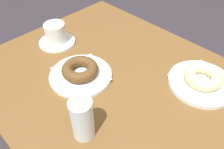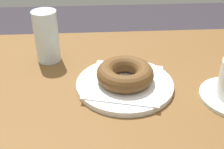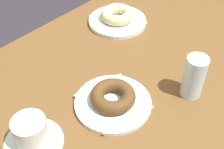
{
  "view_description": "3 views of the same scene",
  "coord_description": "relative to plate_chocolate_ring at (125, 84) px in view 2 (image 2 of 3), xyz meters",
  "views": [
    {
      "loc": [
        -0.24,
        0.41,
        1.34
      ],
      "look_at": [
        0.16,
        0.01,
        0.81
      ],
      "focal_mm": 36.36,
      "sensor_mm": 36.0,
      "label": 1
    },
    {
      "loc": [
        0.19,
        -0.46,
        1.15
      ],
      "look_at": [
        0.22,
        0.07,
        0.82
      ],
      "focal_mm": 45.85,
      "sensor_mm": 36.0,
      "label": 2
    },
    {
      "loc": [
        0.67,
        0.45,
        1.43
      ],
      "look_at": [
        0.19,
        0.02,
        0.81
      ],
      "focal_mm": 48.04,
      "sensor_mm": 36.0,
      "label": 3
    }
  ],
  "objects": [
    {
      "name": "plate_chocolate_ring",
      "position": [
        0.0,
        0.0,
        0.0
      ],
      "size": [
        0.22,
        0.22,
        0.01
      ],
      "primitive_type": "cylinder",
      "color": "white",
      "rests_on": "table"
    },
    {
      "name": "table",
      "position": [
        -0.25,
        -0.08,
        -0.09
      ],
      "size": [
        1.28,
        0.77,
        0.78
      ],
      "color": "brown",
      "rests_on": "ground_plane"
    },
    {
      "name": "napkin_chocolate_ring",
      "position": [
        0.0,
        0.0,
        0.01
      ],
      "size": [
        0.2,
        0.2,
        0.0
      ],
      "primitive_type": "cube",
      "rotation": [
        0.0,
        0.0,
        -0.25
      ],
      "color": "white",
      "rests_on": "plate_chocolate_ring"
    },
    {
      "name": "donut_chocolate_ring",
      "position": [
        0.0,
        0.0,
        0.03
      ],
      "size": [
        0.13,
        0.13,
        0.04
      ],
      "primitive_type": "torus",
      "color": "brown",
      "rests_on": "napkin_chocolate_ring"
    },
    {
      "name": "water_glass",
      "position": [
        -0.19,
        0.14,
        0.06
      ],
      "size": [
        0.06,
        0.06,
        0.13
      ],
      "primitive_type": "cylinder",
      "color": "silver",
      "rests_on": "table"
    }
  ]
}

